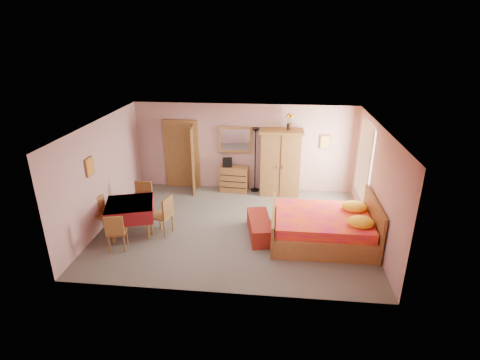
# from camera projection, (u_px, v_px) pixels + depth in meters

# --- Properties ---
(floor) EXTENTS (6.50, 6.50, 0.00)m
(floor) POSITION_uv_depth(u_px,v_px,m) (235.00, 227.00, 9.30)
(floor) COLOR #67625B
(floor) RESTS_ON ground
(ceiling) EXTENTS (6.50, 6.50, 0.00)m
(ceiling) POSITION_uv_depth(u_px,v_px,m) (234.00, 125.00, 8.33)
(ceiling) COLOR brown
(ceiling) RESTS_ON wall_back
(wall_back) EXTENTS (6.50, 0.10, 2.60)m
(wall_back) POSITION_uv_depth(u_px,v_px,m) (244.00, 148.00, 11.12)
(wall_back) COLOR tan
(wall_back) RESTS_ON floor
(wall_front) EXTENTS (6.50, 0.10, 2.60)m
(wall_front) POSITION_uv_depth(u_px,v_px,m) (218.00, 232.00, 6.51)
(wall_front) COLOR tan
(wall_front) RESTS_ON floor
(wall_left) EXTENTS (0.10, 5.00, 2.60)m
(wall_left) POSITION_uv_depth(u_px,v_px,m) (102.00, 174.00, 9.13)
(wall_left) COLOR tan
(wall_left) RESTS_ON floor
(wall_right) EXTENTS (0.10, 5.00, 2.60)m
(wall_right) POSITION_uv_depth(u_px,v_px,m) (376.00, 184.00, 8.50)
(wall_right) COLOR tan
(wall_right) RESTS_ON floor
(doorway) EXTENTS (1.06, 0.12, 2.15)m
(doorway) POSITION_uv_depth(u_px,v_px,m) (182.00, 155.00, 11.38)
(doorway) COLOR #9E6B35
(doorway) RESTS_ON floor
(window) EXTENTS (0.08, 1.40, 1.95)m
(window) POSITION_uv_depth(u_px,v_px,m) (364.00, 161.00, 9.56)
(window) COLOR white
(window) RESTS_ON wall_right
(picture_left) EXTENTS (0.04, 0.32, 0.42)m
(picture_left) POSITION_uv_depth(u_px,v_px,m) (89.00, 167.00, 8.42)
(picture_left) COLOR orange
(picture_left) RESTS_ON wall_left
(picture_back) EXTENTS (0.30, 0.04, 0.40)m
(picture_back) POSITION_uv_depth(u_px,v_px,m) (325.00, 142.00, 10.77)
(picture_back) COLOR #D8BF59
(picture_back) RESTS_ON wall_back
(chest_of_drawers) EXTENTS (0.85, 0.48, 0.78)m
(chest_of_drawers) POSITION_uv_depth(u_px,v_px,m) (234.00, 179.00, 11.24)
(chest_of_drawers) COLOR #956332
(chest_of_drawers) RESTS_ON floor
(wall_mirror) EXTENTS (0.99, 0.10, 0.78)m
(wall_mirror) POSITION_uv_depth(u_px,v_px,m) (235.00, 140.00, 11.00)
(wall_mirror) COLOR silver
(wall_mirror) RESTS_ON wall_back
(stereo) EXTENTS (0.29, 0.22, 0.26)m
(stereo) POSITION_uv_depth(u_px,v_px,m) (227.00, 162.00, 11.08)
(stereo) COLOR black
(stereo) RESTS_ON chest_of_drawers
(floor_lamp) EXTENTS (0.31, 0.31, 1.95)m
(floor_lamp) POSITION_uv_depth(u_px,v_px,m) (255.00, 160.00, 11.05)
(floor_lamp) COLOR black
(floor_lamp) RESTS_ON floor
(wardrobe) EXTENTS (1.25, 0.65, 1.95)m
(wardrobe) POSITION_uv_depth(u_px,v_px,m) (280.00, 163.00, 10.84)
(wardrobe) COLOR olive
(wardrobe) RESTS_ON floor
(sunflower_vase) EXTENTS (0.19, 0.19, 0.47)m
(sunflower_vase) POSITION_uv_depth(u_px,v_px,m) (289.00, 121.00, 10.43)
(sunflower_vase) COLOR gold
(sunflower_vase) RESTS_ON wardrobe
(bed) EXTENTS (2.34, 1.84, 1.08)m
(bed) POSITION_uv_depth(u_px,v_px,m) (322.00, 220.00, 8.52)
(bed) COLOR #D21448
(bed) RESTS_ON floor
(bench) EXTENTS (0.71, 1.37, 0.43)m
(bench) POSITION_uv_depth(u_px,v_px,m) (260.00, 227.00, 8.86)
(bench) COLOR maroon
(bench) RESTS_ON floor
(dining_table) EXTENTS (1.34, 1.34, 0.78)m
(dining_table) POSITION_uv_depth(u_px,v_px,m) (131.00, 218.00, 8.93)
(dining_table) COLOR maroon
(dining_table) RESTS_ON floor
(chair_south) EXTENTS (0.47, 0.47, 0.88)m
(chair_south) POSITION_uv_depth(u_px,v_px,m) (117.00, 231.00, 8.25)
(chair_south) COLOR brown
(chair_south) RESTS_ON floor
(chair_north) EXTENTS (0.46, 0.46, 0.98)m
(chair_north) POSITION_uv_depth(u_px,v_px,m) (142.00, 202.00, 9.50)
(chair_north) COLOR olive
(chair_north) RESTS_ON floor
(chair_west) EXTENTS (0.51, 0.51, 0.86)m
(chair_west) POSITION_uv_depth(u_px,v_px,m) (104.00, 215.00, 8.97)
(chair_west) COLOR brown
(chair_west) RESTS_ON floor
(chair_east) EXTENTS (0.54, 0.54, 0.96)m
(chair_east) POSITION_uv_depth(u_px,v_px,m) (161.00, 215.00, 8.87)
(chair_east) COLOR olive
(chair_east) RESTS_ON floor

